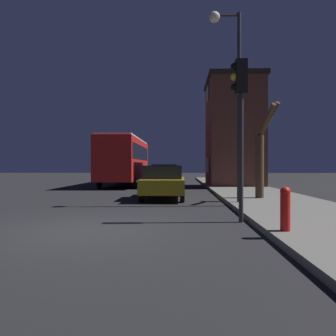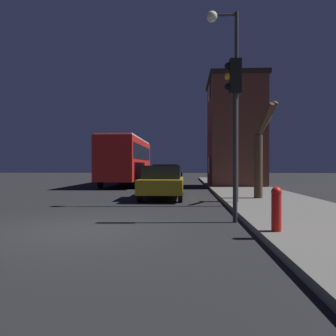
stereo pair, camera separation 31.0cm
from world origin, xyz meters
name	(u,v)px [view 2 (the right image)]	position (x,y,z in m)	size (l,w,h in m)	color
ground_plane	(81,229)	(0.00, 0.00, 0.00)	(120.00, 120.00, 0.00)	black
brick_building	(235,132)	(5.90, 15.73, 3.89)	(3.79, 5.08, 7.45)	brown
streetlamp	(228,76)	(4.00, 4.57, 4.78)	(1.17, 0.40, 7.00)	#28282B
traffic_light	(234,105)	(3.70, 1.10, 3.06)	(0.43, 0.24, 4.26)	#28282B
bare_tree	(261,152)	(5.50, 6.07, 2.03)	(0.82, 1.60, 3.85)	#473323
bus	(127,158)	(-2.00, 16.92, 2.09)	(2.49, 9.91, 3.50)	red
car_near_lane	(162,181)	(1.40, 7.07, 0.78)	(1.83, 4.31, 1.49)	olive
car_mid_lane	(166,175)	(1.08, 15.10, 0.81)	(1.86, 4.01, 1.57)	navy
car_far_lane	(172,173)	(1.22, 22.38, 0.79)	(1.88, 4.70, 1.51)	black
fire_hydrant	(276,208)	(4.28, -0.77, 0.63)	(0.21, 0.21, 0.91)	red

